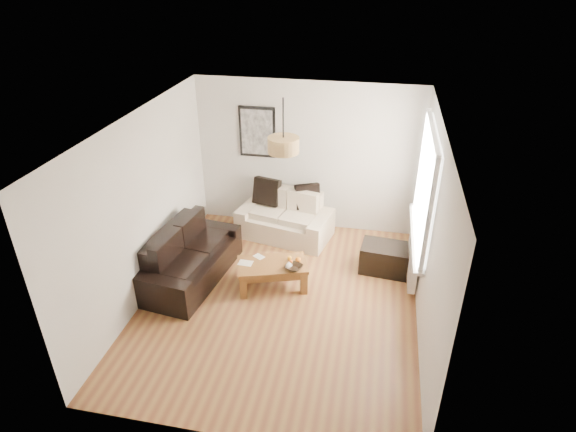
% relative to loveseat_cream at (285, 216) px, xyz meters
% --- Properties ---
extents(floor, '(4.50, 4.50, 0.00)m').
position_rel_loveseat_cream_xyz_m(floor, '(0.29, -1.78, -0.38)').
color(floor, brown).
rests_on(floor, ground).
extents(ceiling, '(3.80, 4.50, 0.00)m').
position_rel_loveseat_cream_xyz_m(ceiling, '(0.29, -1.78, 2.22)').
color(ceiling, white).
rests_on(ceiling, floor).
extents(wall_back, '(3.80, 0.04, 2.60)m').
position_rel_loveseat_cream_xyz_m(wall_back, '(0.29, 0.47, 0.92)').
color(wall_back, silver).
rests_on(wall_back, floor).
extents(wall_front, '(3.80, 0.04, 2.60)m').
position_rel_loveseat_cream_xyz_m(wall_front, '(0.29, -4.03, 0.92)').
color(wall_front, silver).
rests_on(wall_front, floor).
extents(wall_left, '(0.04, 4.50, 2.60)m').
position_rel_loveseat_cream_xyz_m(wall_left, '(-1.61, -1.78, 0.92)').
color(wall_left, silver).
rests_on(wall_left, floor).
extents(wall_right, '(0.04, 4.50, 2.60)m').
position_rel_loveseat_cream_xyz_m(wall_right, '(2.19, -1.78, 0.92)').
color(wall_right, silver).
rests_on(wall_right, floor).
extents(window_bay, '(0.14, 1.90, 1.60)m').
position_rel_loveseat_cream_xyz_m(window_bay, '(2.15, -0.98, 1.22)').
color(window_bay, white).
rests_on(window_bay, wall_right).
extents(radiator, '(0.10, 0.90, 0.52)m').
position_rel_loveseat_cream_xyz_m(radiator, '(2.11, -0.98, -0.00)').
color(radiator, white).
rests_on(radiator, wall_right).
extents(poster, '(0.62, 0.04, 0.87)m').
position_rel_loveseat_cream_xyz_m(poster, '(-0.56, 0.44, 1.32)').
color(poster, black).
rests_on(poster, wall_back).
extents(pendant_shade, '(0.40, 0.40, 0.20)m').
position_rel_loveseat_cream_xyz_m(pendant_shade, '(0.29, -1.48, 1.85)').
color(pendant_shade, tan).
rests_on(pendant_shade, ceiling).
extents(loveseat_cream, '(1.69, 1.15, 0.77)m').
position_rel_loveseat_cream_xyz_m(loveseat_cream, '(0.00, 0.00, 0.00)').
color(loveseat_cream, beige).
rests_on(loveseat_cream, floor).
extents(sofa_leather, '(1.11, 1.91, 0.78)m').
position_rel_loveseat_cream_xyz_m(sofa_leather, '(-1.14, -1.50, 0.01)').
color(sofa_leather, black).
rests_on(sofa_leather, floor).
extents(coffee_table, '(1.11, 0.82, 0.41)m').
position_rel_loveseat_cream_xyz_m(coffee_table, '(0.12, -1.48, -0.18)').
color(coffee_table, brown).
rests_on(coffee_table, floor).
extents(ottoman, '(0.81, 0.56, 0.44)m').
position_rel_loveseat_cream_xyz_m(ottoman, '(1.74, -0.73, -0.17)').
color(ottoman, black).
rests_on(ottoman, floor).
extents(cushion_left, '(0.49, 0.25, 0.46)m').
position_rel_loveseat_cream_xyz_m(cushion_left, '(-0.36, 0.19, 0.34)').
color(cushion_left, black).
rests_on(cushion_left, loveseat_cream).
extents(cushion_right, '(0.44, 0.29, 0.42)m').
position_rel_loveseat_cream_xyz_m(cushion_right, '(0.35, 0.19, 0.32)').
color(cushion_right, black).
rests_on(cushion_right, loveseat_cream).
extents(fruit_bowl, '(0.31, 0.31, 0.06)m').
position_rel_loveseat_cream_xyz_m(fruit_bowl, '(0.45, -1.56, 0.05)').
color(fruit_bowl, black).
rests_on(fruit_bowl, coffee_table).
extents(orange_a, '(0.08, 0.08, 0.06)m').
position_rel_loveseat_cream_xyz_m(orange_a, '(0.38, -1.44, 0.06)').
color(orange_a, orange).
rests_on(orange_a, fruit_bowl).
extents(orange_b, '(0.08, 0.08, 0.08)m').
position_rel_loveseat_cream_xyz_m(orange_b, '(0.48, -1.36, 0.06)').
color(orange_b, orange).
rests_on(orange_b, fruit_bowl).
extents(orange_c, '(0.07, 0.07, 0.07)m').
position_rel_loveseat_cream_xyz_m(orange_c, '(0.34, -1.35, 0.06)').
color(orange_c, orange).
rests_on(orange_c, fruit_bowl).
extents(papers, '(0.21, 0.15, 0.01)m').
position_rel_loveseat_cream_xyz_m(papers, '(-0.27, -1.54, 0.03)').
color(papers, white).
rests_on(papers, coffee_table).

